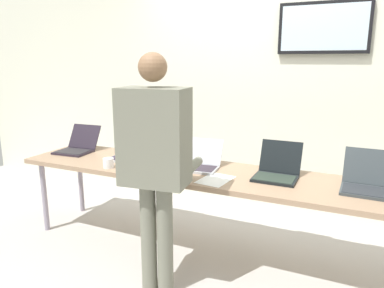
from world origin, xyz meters
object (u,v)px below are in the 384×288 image
(workbench, at_px, (220,178))
(laptop_station_4, at_px, (369,182))
(laptop_station_3, at_px, (277,170))
(coffee_mug, at_px, (108,163))
(laptop_station_0, at_px, (78,146))
(person, at_px, (155,154))
(laptop_station_2, at_px, (198,161))
(laptop_station_1, at_px, (133,152))

(workbench, xyz_separation_m, laptop_station_4, (1.07, 0.07, 0.10))
(laptop_station_3, bearing_deg, workbench, -169.32)
(workbench, bearing_deg, coffee_mug, -164.61)
(laptop_station_3, relative_size, laptop_station_4, 0.97)
(laptop_station_3, relative_size, coffee_mug, 4.01)
(laptop_station_0, bearing_deg, coffee_mug, -27.81)
(laptop_station_3, distance_m, coffee_mug, 1.38)
(person, bearing_deg, laptop_station_2, 89.90)
(laptop_station_0, height_order, laptop_station_2, laptop_station_0)
(workbench, bearing_deg, laptop_station_0, 177.04)
(laptop_station_0, height_order, laptop_station_1, laptop_station_1)
(laptop_station_1, xyz_separation_m, laptop_station_4, (1.95, -0.01, 0.00))
(laptop_station_3, height_order, person, person)
(laptop_station_4, height_order, coffee_mug, laptop_station_4)
(laptop_station_4, height_order, person, person)
(workbench, distance_m, person, 0.74)
(workbench, relative_size, laptop_station_0, 8.82)
(laptop_station_1, bearing_deg, laptop_station_0, -179.83)
(workbench, height_order, person, person)
(laptop_station_2, xyz_separation_m, laptop_station_3, (0.66, 0.01, 0.01))
(laptop_station_0, relative_size, laptop_station_1, 1.08)
(laptop_station_3, xyz_separation_m, coffee_mug, (-1.34, -0.33, -0.02))
(laptop_station_0, height_order, laptop_station_3, laptop_station_3)
(workbench, bearing_deg, laptop_station_4, 3.53)
(person, xyz_separation_m, coffee_mug, (-0.68, 0.37, -0.24))
(laptop_station_0, relative_size, laptop_station_2, 1.03)
(laptop_station_0, bearing_deg, laptop_station_2, -0.38)
(laptop_station_3, xyz_separation_m, laptop_station_4, (0.64, -0.02, 0.00))
(laptop_station_3, bearing_deg, laptop_station_2, -179.00)
(laptop_station_0, distance_m, laptop_station_4, 2.60)
(workbench, xyz_separation_m, laptop_station_3, (0.43, 0.08, 0.10))
(laptop_station_3, relative_size, person, 0.22)
(laptop_station_0, xyz_separation_m, laptop_station_1, (0.65, 0.00, 0.00))
(laptop_station_0, relative_size, coffee_mug, 4.50)
(laptop_station_2, distance_m, laptop_station_4, 1.30)
(laptop_station_0, height_order, coffee_mug, laptop_station_0)
(laptop_station_4, bearing_deg, laptop_station_3, 178.58)
(workbench, height_order, laptop_station_3, laptop_station_3)
(workbench, relative_size, laptop_station_4, 9.57)
(laptop_station_2, distance_m, coffee_mug, 0.75)
(laptop_station_2, height_order, person, person)
(person, bearing_deg, coffee_mug, 151.29)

